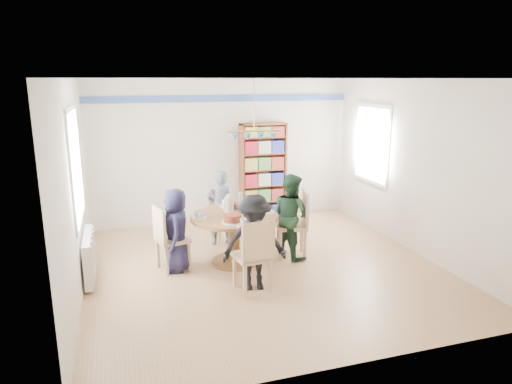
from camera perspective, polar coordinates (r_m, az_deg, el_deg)
name	(u,v)px	position (r m, az deg, el deg)	size (l,w,h in m)	color
ground	(264,267)	(6.81, 1.01, -9.39)	(5.00, 5.00, 0.00)	tan
room_shell	(231,149)	(7.09, -3.14, 5.42)	(5.00, 5.00, 5.00)	white
radiator	(89,256)	(6.68, -20.13, -7.51)	(0.12, 1.00, 0.60)	silver
dining_table	(234,228)	(6.78, -2.72, -4.46)	(1.30, 1.30, 0.75)	brown
chair_left	(167,236)	(6.65, -11.05, -5.40)	(0.51, 0.51, 0.95)	tan
chair_right	(297,220)	(7.08, 5.17, -3.57)	(0.56, 0.56, 1.04)	tan
chair_far	(222,213)	(7.74, -4.29, -2.61)	(0.47, 0.47, 0.90)	tan
chair_near	(255,253)	(5.85, -0.15, -7.64)	(0.49, 0.49, 0.99)	tan
person_left	(176,230)	(6.61, -9.96, -4.70)	(0.59, 0.39, 1.21)	#191734
person_right	(291,216)	(7.02, 4.42, -2.99)	(0.64, 0.50, 1.31)	#1A3423
person_far	(220,208)	(7.57, -4.54, -1.95)	(0.46, 0.30, 1.26)	gray
person_near	(254,243)	(5.93, -0.21, -6.36)	(0.83, 0.47, 1.28)	black
bookshelf	(263,172)	(8.89, 0.88, 2.45)	(0.90, 0.27, 1.89)	brown
tableware	(232,210)	(6.72, -3.02, -2.27)	(1.25, 1.25, 0.33)	white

